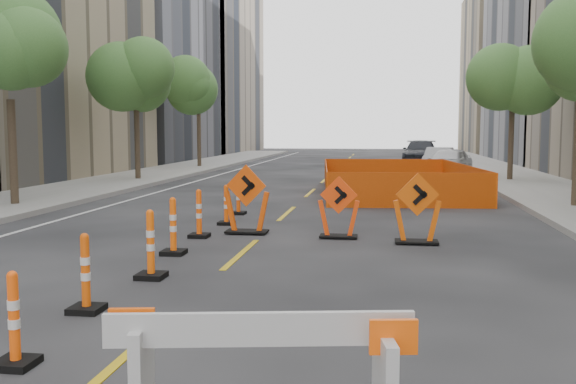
% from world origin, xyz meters
% --- Properties ---
extents(ground_plane, '(140.00, 140.00, 0.00)m').
position_xyz_m(ground_plane, '(0.00, 0.00, 0.00)').
color(ground_plane, black).
extents(sidewalk_left, '(4.00, 90.00, 0.15)m').
position_xyz_m(sidewalk_left, '(-9.00, 12.00, 0.07)').
color(sidewalk_left, gray).
rests_on(sidewalk_left, ground).
extents(bld_left_d, '(12.00, 16.00, 14.00)m').
position_xyz_m(bld_left_d, '(-17.00, 39.20, 7.00)').
color(bld_left_d, '#4C4C51').
rests_on(bld_left_d, ground).
extents(bld_left_e, '(12.00, 20.00, 20.00)m').
position_xyz_m(bld_left_e, '(-17.00, 55.60, 10.00)').
color(bld_left_e, gray).
rests_on(bld_left_e, ground).
extents(bld_right_e, '(12.00, 14.00, 16.00)m').
position_xyz_m(bld_right_e, '(17.00, 58.60, 8.00)').
color(bld_right_e, tan).
rests_on(bld_right_e, ground).
extents(tree_l_b, '(2.80, 2.80, 5.95)m').
position_xyz_m(tree_l_b, '(-8.40, 10.00, 4.53)').
color(tree_l_b, '#382B1E').
rests_on(tree_l_b, ground).
extents(tree_l_c, '(2.80, 2.80, 5.95)m').
position_xyz_m(tree_l_c, '(-8.40, 20.00, 4.53)').
color(tree_l_c, '#382B1E').
rests_on(tree_l_c, ground).
extents(tree_l_d, '(2.80, 2.80, 5.95)m').
position_xyz_m(tree_l_d, '(-8.40, 30.00, 4.53)').
color(tree_l_d, '#382B1E').
rests_on(tree_l_d, ground).
extents(tree_r_c, '(2.80, 2.80, 5.95)m').
position_xyz_m(tree_r_c, '(8.40, 22.00, 4.53)').
color(tree_r_c, '#382B1E').
rests_on(tree_r_c, ground).
extents(channelizer_1, '(0.39, 0.39, 1.00)m').
position_xyz_m(channelizer_1, '(-0.99, -2.14, 0.50)').
color(channelizer_1, '#FF510A').
rests_on(channelizer_1, ground).
extents(channelizer_2, '(0.42, 0.42, 1.06)m').
position_xyz_m(channelizer_2, '(-1.17, -0.18, 0.53)').
color(channelizer_2, '#DC4D09').
rests_on(channelizer_2, ground).
extents(channelizer_3, '(0.45, 0.45, 1.13)m').
position_xyz_m(channelizer_3, '(-1.00, 1.78, 0.57)').
color(channelizer_3, '#F4570A').
rests_on(channelizer_3, ground).
extents(channelizer_4, '(0.44, 0.44, 1.12)m').
position_xyz_m(channelizer_4, '(-1.28, 3.74, 0.56)').
color(channelizer_4, '#FF580A').
rests_on(channelizer_4, ground).
extents(channelizer_5, '(0.43, 0.43, 1.09)m').
position_xyz_m(channelizer_5, '(-1.34, 5.70, 0.54)').
color(channelizer_5, '#FF510A').
rests_on(channelizer_5, ground).
extents(channelizer_6, '(0.40, 0.40, 1.02)m').
position_xyz_m(channelizer_6, '(-1.20, 7.67, 0.51)').
color(channelizer_6, '#F2500A').
rests_on(channelizer_6, ground).
extents(channelizer_7, '(0.40, 0.40, 1.02)m').
position_xyz_m(channelizer_7, '(-1.33, 9.63, 0.51)').
color(channelizer_7, '#EE490A').
rests_on(channelizer_7, ground).
extents(chevron_sign_left, '(1.16, 0.81, 1.60)m').
position_xyz_m(chevron_sign_left, '(-0.40, 6.38, 0.80)').
color(chevron_sign_left, '#D84509').
rests_on(chevron_sign_left, ground).
extents(chevron_sign_center, '(0.96, 0.63, 1.38)m').
position_xyz_m(chevron_sign_center, '(1.75, 6.09, 0.69)').
color(chevron_sign_center, '#EB3B09').
rests_on(chevron_sign_center, ground).
extents(chevron_sign_right, '(1.07, 0.72, 1.50)m').
position_xyz_m(chevron_sign_right, '(3.43, 5.61, 0.75)').
color(chevron_sign_right, '#D74E09').
rests_on(chevron_sign_right, ground).
extents(safety_fence, '(5.93, 9.18, 1.09)m').
position_xyz_m(safety_fence, '(3.17, 16.12, 0.55)').
color(safety_fence, '#DF580B').
rests_on(safety_fence, ground).
extents(parked_car_near, '(3.08, 4.69, 1.49)m').
position_xyz_m(parked_car_near, '(5.96, 24.67, 0.74)').
color(parked_car_near, silver).
rests_on(parked_car_near, ground).
extents(parked_car_mid, '(2.23, 4.32, 1.35)m').
position_xyz_m(parked_car_mid, '(5.90, 29.51, 0.68)').
color(parked_car_mid, '#A7A7AC').
rests_on(parked_car_mid, ground).
extents(parked_car_far, '(2.69, 5.82, 1.65)m').
position_xyz_m(parked_car_far, '(5.21, 35.33, 0.82)').
color(parked_car_far, black).
rests_on(parked_car_far, ground).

